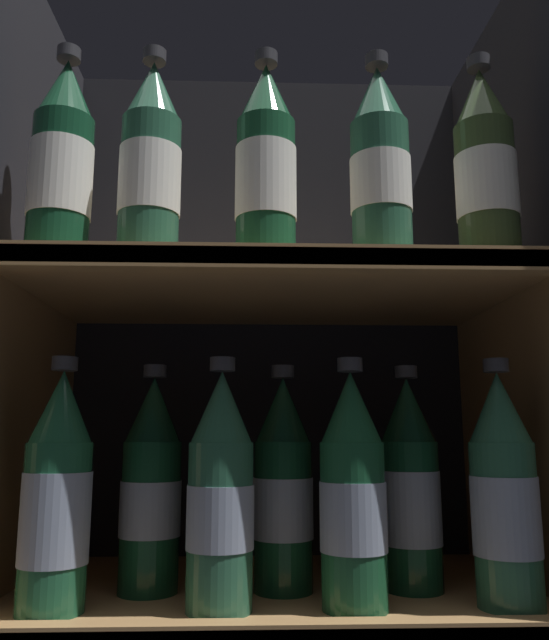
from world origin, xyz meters
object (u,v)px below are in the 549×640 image
at_px(bottle_upper_front_1, 150,166).
at_px(bottle_upper_front_4, 485,171).
at_px(bottle_lower_front_2, 353,495).
at_px(bottle_lower_back_0, 151,489).
at_px(bottle_lower_back_1, 283,489).
at_px(bottle_upper_front_3, 380,168).
at_px(bottle_lower_back_2, 410,489).
at_px(bottle_lower_front_0, 57,497).
at_px(bottle_lower_front_3, 504,495).
at_px(bottle_upper_front_0, 62,165).
at_px(bottle_upper_front_2, 266,168).
at_px(bottle_lower_front_1, 221,495).

distance_m(bottle_upper_front_1, bottle_upper_front_4, 0.38).
distance_m(bottle_upper_front_4, bottle_lower_front_2, 0.39).
distance_m(bottle_lower_back_0, bottle_lower_back_1, 0.15).
relative_size(bottle_upper_front_3, bottle_lower_back_0, 1.00).
height_order(bottle_lower_front_2, bottle_lower_back_2, same).
height_order(bottle_lower_front_0, bottle_lower_back_2, same).
xyz_separation_m(bottle_lower_front_0, bottle_lower_back_1, (0.23, 0.08, 0.00)).
bearing_deg(bottle_lower_front_3, bottle_upper_front_3, 180.00).
distance_m(bottle_upper_front_0, bottle_upper_front_4, 0.47).
xyz_separation_m(bottle_upper_front_2, bottle_lower_back_2, (0.17, 0.08, -0.35)).
bearing_deg(bottle_lower_back_2, bottle_upper_front_2, -155.56).
height_order(bottle_upper_front_0, bottle_lower_back_0, bottle_upper_front_0).
bearing_deg(bottle_lower_front_1, bottle_upper_front_0, 180.00).
height_order(bottle_upper_front_2, bottle_lower_back_1, bottle_upper_front_2).
bearing_deg(bottle_lower_front_2, bottle_upper_front_2, 180.00).
xyz_separation_m(bottle_lower_front_0, bottle_lower_back_0, (0.08, 0.08, 0.00)).
relative_size(bottle_lower_front_1, bottle_lower_front_2, 1.00).
relative_size(bottle_lower_front_0, bottle_lower_front_3, 1.00).
xyz_separation_m(bottle_upper_front_1, bottle_lower_front_1, (0.08, -0.00, -0.35)).
bearing_deg(bottle_upper_front_0, bottle_upper_front_4, 0.00).
bearing_deg(bottle_lower_front_1, bottle_upper_front_3, 0.00).
bearing_deg(bottle_upper_front_2, bottle_upper_front_0, -180.00).
relative_size(bottle_upper_front_1, bottle_lower_front_2, 1.00).
bearing_deg(bottle_lower_front_3, bottle_upper_front_1, 180.00).
height_order(bottle_upper_front_1, bottle_lower_front_2, bottle_upper_front_1).
height_order(bottle_upper_front_2, bottle_lower_back_2, bottle_upper_front_2).
bearing_deg(bottle_upper_front_3, bottle_lower_front_0, -180.00).
distance_m(bottle_upper_front_2, bottle_lower_front_1, 0.36).
bearing_deg(bottle_upper_front_1, bottle_upper_front_3, 0.00).
xyz_separation_m(bottle_upper_front_0, bottle_lower_back_0, (0.10, 0.08, -0.35)).
bearing_deg(bottle_lower_back_0, bottle_lower_back_1, 0.00).
xyz_separation_m(bottle_upper_front_0, bottle_upper_front_2, (0.23, 0.00, 0.00)).
xyz_separation_m(bottle_lower_back_1, bottle_lower_back_2, (0.15, -0.00, -0.00)).
relative_size(bottle_lower_front_1, bottle_lower_back_1, 1.00).
distance_m(bottle_upper_front_1, bottle_lower_back_2, 0.47).
bearing_deg(bottle_upper_front_0, bottle_lower_front_2, 0.00).
bearing_deg(bottle_lower_front_3, bottle_lower_back_0, 168.45).
xyz_separation_m(bottle_lower_front_0, bottle_lower_front_1, (0.16, -0.00, 0.00)).
height_order(bottle_upper_front_0, bottle_lower_front_2, bottle_upper_front_0).
relative_size(bottle_upper_front_3, bottle_lower_front_2, 1.00).
distance_m(bottle_lower_front_1, bottle_lower_front_2, 0.13).
bearing_deg(bottle_lower_front_3, bottle_lower_front_2, 180.00).
bearing_deg(bottle_lower_back_0, bottle_lower_back_2, -0.00).
distance_m(bottle_lower_front_3, bottle_lower_back_2, 0.11).
relative_size(bottle_upper_front_3, bottle_upper_front_4, 1.00).
bearing_deg(bottle_lower_front_3, bottle_lower_back_2, 135.77).
height_order(bottle_upper_front_1, bottle_lower_front_0, bottle_upper_front_1).
relative_size(bottle_lower_front_2, bottle_lower_back_2, 1.00).
bearing_deg(bottle_lower_back_0, bottle_upper_front_0, -142.28).
bearing_deg(bottle_lower_back_2, bottle_lower_back_1, 180.00).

